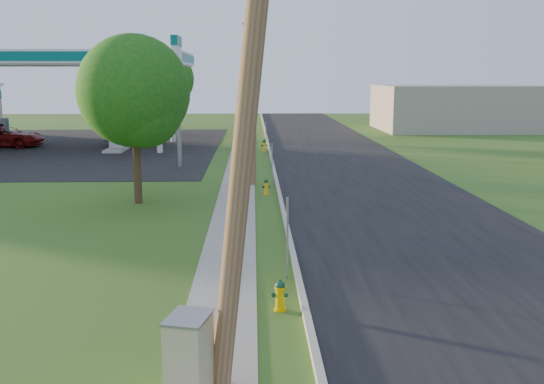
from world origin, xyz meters
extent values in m
plane|color=#3A5518|center=(0.00, 0.00, 0.00)|extent=(140.00, 140.00, 0.00)
cube|color=black|center=(4.50, 10.00, 0.01)|extent=(8.00, 120.00, 0.02)
cube|color=#AAA79C|center=(0.50, 10.00, 0.07)|extent=(0.15, 120.00, 0.15)
cube|color=gray|center=(-1.25, 10.00, 0.01)|extent=(1.50, 120.00, 0.03)
cube|color=black|center=(-16.00, 32.00, 0.01)|extent=(26.00, 28.00, 0.02)
cylinder|color=brown|center=(-0.60, -1.00, 4.75)|extent=(1.31, 0.32, 9.48)
cylinder|color=brown|center=(-0.60, 17.00, 4.90)|extent=(0.32, 0.32, 9.80)
cylinder|color=brown|center=(-0.60, 35.00, 4.75)|extent=(0.49, 0.32, 9.50)
cube|color=brown|center=(-0.60, 35.00, 8.50)|extent=(1.40, 0.10, 0.12)
cube|color=gray|center=(0.25, 4.20, 1.00)|extent=(0.05, 0.04, 2.00)
cube|color=gray|center=(0.25, 16.00, 1.00)|extent=(0.05, 0.04, 2.00)
cube|color=gray|center=(0.25, 28.20, 1.00)|extent=(0.05, 0.04, 2.00)
cylinder|color=silver|center=(-6.50, 28.70, 2.75)|extent=(0.36, 0.36, 5.50)
cylinder|color=silver|center=(-6.50, 35.30, 2.75)|extent=(0.36, 0.36, 5.50)
cube|color=silver|center=(-14.00, 32.00, 5.95)|extent=(18.00, 9.00, 0.90)
cube|color=#036364|center=(-14.00, 32.00, 5.95)|extent=(18.15, 9.15, 0.63)
cube|color=silver|center=(-14.00, 32.00, 5.63)|extent=(18.18, 9.18, 0.10)
cube|color=#AAA79C|center=(-9.50, 30.00, 0.09)|extent=(1.20, 3.20, 0.18)
cube|color=#9EA0A3|center=(-9.50, 30.00, 1.05)|extent=(0.90, 0.50, 1.70)
cube|color=#036364|center=(-9.50, 30.00, 1.05)|extent=(0.94, 0.40, 1.50)
cube|color=black|center=(-9.50, 29.73, 1.30)|extent=(0.50, 0.02, 0.40)
cube|color=#AAA79C|center=(-18.50, 34.00, 0.09)|extent=(1.20, 3.20, 0.18)
cube|color=#9EA0A3|center=(-18.50, 34.00, 1.05)|extent=(0.90, 0.50, 1.70)
cube|color=#036364|center=(-18.50, 34.00, 1.05)|extent=(0.94, 0.40, 1.50)
cube|color=black|center=(-18.50, 33.73, 1.30)|extent=(0.50, 0.02, 0.40)
cube|color=#AAA79C|center=(-9.50, 34.00, 0.09)|extent=(1.20, 3.20, 0.18)
cube|color=#9EA0A3|center=(-9.50, 34.00, 1.05)|extent=(0.90, 0.50, 1.70)
cube|color=#036364|center=(-9.50, 34.00, 1.05)|extent=(0.94, 0.40, 1.50)
cube|color=black|center=(-9.50, 33.73, 1.30)|extent=(0.50, 0.02, 0.40)
cylinder|color=gray|center=(-4.50, 22.50, 2.50)|extent=(0.24, 0.24, 5.00)
cube|color=silver|center=(-4.50, 22.50, 5.80)|extent=(0.30, 2.00, 2.00)
cube|color=#036364|center=(-4.50, 22.50, 6.60)|extent=(0.34, 2.04, 0.50)
cube|color=gray|center=(18.00, 45.00, 2.00)|extent=(14.00, 10.00, 4.00)
cylinder|color=#382B1A|center=(-4.99, 13.21, 1.64)|extent=(0.30, 0.30, 3.29)
sphere|color=#125617|center=(-4.99, 13.21, 4.27)|extent=(4.21, 4.21, 4.21)
sphere|color=#125617|center=(-4.59, 12.91, 3.62)|extent=(2.89, 2.89, 2.89)
cylinder|color=#382B1A|center=(-7.68, 41.39, 1.76)|extent=(0.30, 0.30, 3.53)
sphere|color=#125617|center=(-7.68, 41.39, 4.59)|extent=(4.52, 4.52, 4.52)
sphere|color=#125617|center=(-7.28, 41.09, 3.88)|extent=(3.11, 3.11, 3.11)
cylinder|color=#E0B100|center=(-0.01, 2.14, 0.03)|extent=(0.25, 0.25, 0.05)
cylinder|color=#E0B100|center=(-0.01, 2.14, 0.27)|extent=(0.20, 0.20, 0.54)
cylinder|color=#E0B100|center=(-0.01, 2.14, 0.50)|extent=(0.25, 0.25, 0.04)
sphere|color=#103D26|center=(-0.01, 2.14, 0.54)|extent=(0.21, 0.21, 0.21)
cylinder|color=#103D26|center=(-0.01, 2.14, 0.65)|extent=(0.05, 0.05, 0.05)
cylinder|color=#103D26|center=(-0.04, 2.02, 0.34)|extent=(0.12, 0.13, 0.10)
cylinder|color=#103D26|center=(-0.14, 2.17, 0.34)|extent=(0.11, 0.10, 0.08)
cylinder|color=#103D26|center=(0.11, 2.11, 0.34)|extent=(0.11, 0.10, 0.08)
cylinder|color=yellow|center=(-0.03, 14.72, 0.03)|extent=(0.25, 0.25, 0.05)
cylinder|color=yellow|center=(-0.03, 14.72, 0.26)|extent=(0.19, 0.19, 0.53)
cylinder|color=yellow|center=(-0.03, 14.72, 0.49)|extent=(0.25, 0.25, 0.04)
sphere|color=#0B3918|center=(-0.03, 14.72, 0.53)|extent=(0.20, 0.20, 0.20)
cylinder|color=#0B3918|center=(-0.03, 14.72, 0.64)|extent=(0.04, 0.04, 0.05)
cylinder|color=#0B3918|center=(-0.02, 14.60, 0.34)|extent=(0.10, 0.11, 0.10)
cylinder|color=#0B3918|center=(-0.15, 14.71, 0.34)|extent=(0.09, 0.08, 0.08)
cylinder|color=#0B3918|center=(0.09, 14.73, 0.34)|extent=(0.09, 0.08, 0.08)
cylinder|color=yellow|center=(0.15, 29.05, 0.03)|extent=(0.31, 0.31, 0.07)
cylinder|color=yellow|center=(0.15, 29.05, 0.33)|extent=(0.24, 0.24, 0.66)
cylinder|color=yellow|center=(0.15, 29.05, 0.61)|extent=(0.31, 0.31, 0.04)
sphere|color=#06350E|center=(0.15, 29.05, 0.66)|extent=(0.25, 0.25, 0.25)
cylinder|color=#06350E|center=(0.15, 29.05, 0.79)|extent=(0.05, 0.05, 0.07)
cylinder|color=#06350E|center=(0.18, 28.90, 0.42)|extent=(0.14, 0.15, 0.12)
cylinder|color=#06350E|center=(0.00, 29.03, 0.42)|extent=(0.12, 0.11, 0.10)
cylinder|color=#06350E|center=(0.31, 29.07, 0.42)|extent=(0.12, 0.11, 0.10)
cube|color=tan|center=(-1.53, -1.34, 0.65)|extent=(0.72, 0.85, 1.30)
cube|color=gray|center=(-1.53, -1.34, 1.32)|extent=(0.76, 0.90, 0.04)
imported|color=maroon|center=(-17.62, 32.37, 0.72)|extent=(5.30, 2.71, 1.43)
imported|color=silver|center=(-9.03, 32.96, 0.67)|extent=(4.22, 2.48, 1.35)
camera|label=1|loc=(-0.56, -9.81, 4.81)|focal=40.00mm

